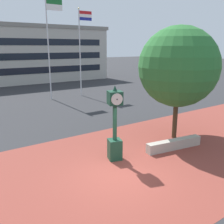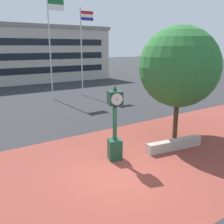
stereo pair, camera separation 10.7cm
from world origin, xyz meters
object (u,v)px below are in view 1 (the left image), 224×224
flagpole_secondary (81,46)px  civic_building (9,54)px  street_clock (115,127)px  flagpole_primary (50,39)px  plaza_tree (179,68)px

flagpole_secondary → civic_building: 17.56m
civic_building → street_clock: bearing=-95.7°
flagpole_primary → plaza_tree: bearing=-83.5°
flagpole_primary → flagpole_secondary: flagpole_primary is taller
plaza_tree → flagpole_primary: 14.81m
civic_building → flagpole_secondary: bearing=-79.4°
street_clock → flagpole_secondary: size_ratio=0.39×
street_clock → flagpole_primary: size_ratio=0.36×
street_clock → plaza_tree: bearing=25.6°
flagpole_secondary → flagpole_primary: bearing=-180.0°
plaza_tree → flagpole_primary: (-1.66, 14.60, 1.87)m
flagpole_primary → civic_building: (0.12, 17.22, -1.75)m
plaza_tree → civic_building: bearing=92.8°
plaza_tree → flagpole_primary: bearing=96.5°
flagpole_secondary → plaza_tree: bearing=-96.6°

